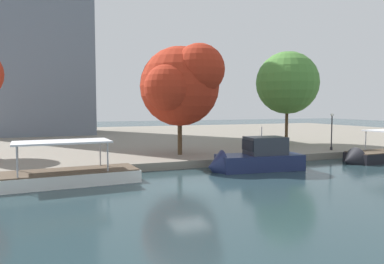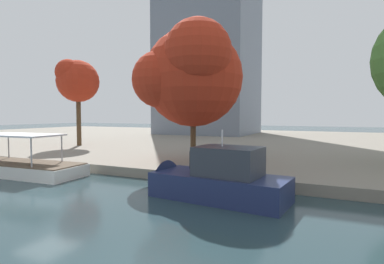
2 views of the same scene
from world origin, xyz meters
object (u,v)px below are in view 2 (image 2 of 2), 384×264
mooring_bollard_1 (257,170)px  tree_1 (76,80)px  tour_boat_1 (9,169)px  office_tower (209,25)px  tree_2 (190,74)px  motor_yacht_2 (210,183)px

mooring_bollard_1 → tree_1: 26.42m
tour_boat_1 → office_tower: (-1.09, 41.50, 21.14)m
tour_boat_1 → mooring_bollard_1: (17.66, 3.42, 0.79)m
tour_boat_1 → tree_1: bearing=-67.8°
tree_2 → tour_boat_1: bearing=-152.2°
mooring_bollard_1 → tree_1: tree_1 is taller
mooring_bollard_1 → tree_1: size_ratio=0.08×
mooring_bollard_1 → tree_2: 9.02m
motor_yacht_2 → office_tower: (-17.06, 41.38, 20.67)m
tour_boat_1 → motor_yacht_2: 15.98m
tour_boat_1 → office_tower: office_tower is taller
motor_yacht_2 → mooring_bollard_1: motor_yacht_2 is taller
tour_boat_1 → tree_2: (11.87, 6.25, 7.10)m
tree_1 → tree_2: (17.89, -6.30, -1.02)m
motor_yacht_2 → tour_boat_1: bearing=6.0°
mooring_bollard_1 → tree_1: (-23.68, 9.13, 7.33)m
tree_1 → office_tower: office_tower is taller
tour_boat_1 → motor_yacht_2: (15.97, 0.13, 0.47)m
tree_1 → tour_boat_1: bearing=-64.4°
motor_yacht_2 → tree_1: (-21.99, 12.43, 7.65)m
motor_yacht_2 → tree_2: (-4.10, 6.13, 6.62)m
mooring_bollard_1 → office_tower: office_tower is taller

